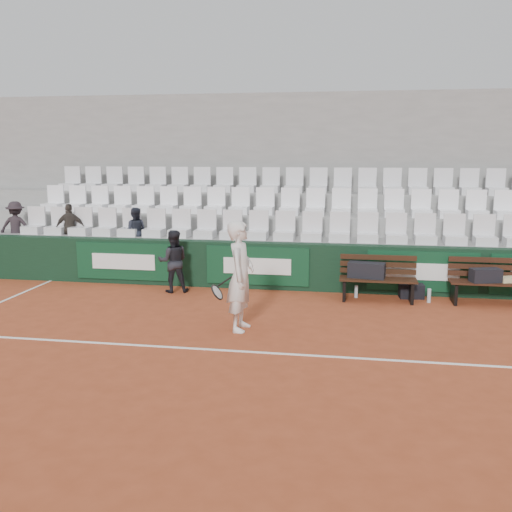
{
  "coord_description": "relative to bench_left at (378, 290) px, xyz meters",
  "views": [
    {
      "loc": [
        1.77,
        -7.89,
        2.92
      ],
      "look_at": [
        0.02,
        2.4,
        1.0
      ],
      "focal_mm": 40.0,
      "sensor_mm": 36.0,
      "label": 1
    }
  ],
  "objects": [
    {
      "name": "back_barrier",
      "position": [
        -2.23,
        0.66,
        0.28
      ],
      "size": [
        18.0,
        0.34,
        1.0
      ],
      "color": "black",
      "rests_on": "ground"
    },
    {
      "name": "tennis_player",
      "position": [
        -2.31,
        -2.28,
        0.68
      ],
      "size": [
        0.73,
        0.68,
        1.82
      ],
      "color": "silver",
      "rests_on": "ground"
    },
    {
      "name": "court_baseline",
      "position": [
        -2.3,
        -3.33,
        -0.22
      ],
      "size": [
        18.0,
        0.06,
        0.01
      ],
      "primitive_type": "cube",
      "color": "white",
      "rests_on": "ground"
    },
    {
      "name": "seat_row_front",
      "position": [
        -2.3,
        1.12,
        1.09
      ],
      "size": [
        11.9,
        0.44,
        0.63
      ],
      "primitive_type": "cube",
      "color": "silver",
      "rests_on": "grandstand_tier_front"
    },
    {
      "name": "bench_right",
      "position": [
        2.12,
        0.08,
        0.0
      ],
      "size": [
        1.5,
        0.56,
        0.45
      ],
      "primitive_type": "cube",
      "color": "#351A10",
      "rests_on": "ground"
    },
    {
      "name": "grandstand_tier_back",
      "position": [
        -2.3,
        3.19,
        0.72
      ],
      "size": [
        18.0,
        0.95,
        1.9
      ],
      "primitive_type": "cube",
      "color": "gray",
      "rests_on": "ground"
    },
    {
      "name": "grandstand_rear_wall",
      "position": [
        -2.3,
        3.82,
        1.98
      ],
      "size": [
        18.0,
        0.3,
        4.4
      ],
      "primitive_type": "cube",
      "color": "gray",
      "rests_on": "ground"
    },
    {
      "name": "spectator_c",
      "position": [
        -5.48,
        1.17,
        1.33
      ],
      "size": [
        0.61,
        0.51,
        1.1
      ],
      "primitive_type": "imported",
      "rotation": [
        0.0,
        0.0,
        3.33
      ],
      "color": "#1E222D",
      "rests_on": "grandstand_tier_front"
    },
    {
      "name": "towel",
      "position": [
        2.45,
        0.13,
        0.27
      ],
      "size": [
        0.4,
        0.34,
        0.09
      ],
      "primitive_type": "cube",
      "rotation": [
        0.0,
        0.0,
        0.34
      ],
      "color": "#C7B981",
      "rests_on": "bench_right"
    },
    {
      "name": "water_bottle_near",
      "position": [
        -0.41,
        0.17,
        -0.1
      ],
      "size": [
        0.07,
        0.07,
        0.26
      ],
      "primitive_type": "cylinder",
      "color": "silver",
      "rests_on": "ground"
    },
    {
      "name": "grandstand_tier_mid",
      "position": [
        -2.3,
        2.24,
        0.5
      ],
      "size": [
        18.0,
        0.95,
        1.45
      ],
      "primitive_type": "cube",
      "color": "#979794",
      "rests_on": "ground"
    },
    {
      "name": "ball_kid",
      "position": [
        -4.21,
        0.02,
        0.43
      ],
      "size": [
        0.76,
        0.66,
        1.31
      ],
      "primitive_type": "imported",
      "rotation": [
        0.0,
        0.0,
        3.44
      ],
      "color": "black",
      "rests_on": "ground"
    },
    {
      "name": "spectator_a",
      "position": [
        -8.47,
        1.17,
        1.37
      ],
      "size": [
        0.86,
        0.63,
        1.2
      ],
      "primitive_type": "imported",
      "rotation": [
        0.0,
        0.0,
        3.4
      ],
      "color": "black",
      "rests_on": "grandstand_tier_front"
    },
    {
      "name": "grandstand_tier_front",
      "position": [
        -2.3,
        1.29,
        0.28
      ],
      "size": [
        18.0,
        0.95,
        1.0
      ],
      "primitive_type": "cube",
      "color": "gray",
      "rests_on": "ground"
    },
    {
      "name": "seat_row_back",
      "position": [
        -2.3,
        3.02,
        1.99
      ],
      "size": [
        11.9,
        0.44,
        0.63
      ],
      "primitive_type": "cube",
      "color": "silver",
      "rests_on": "grandstand_tier_back"
    },
    {
      "name": "ground",
      "position": [
        -2.3,
        -3.33,
        -0.23
      ],
      "size": [
        80.0,
        80.0,
        0.0
      ],
      "primitive_type": "plane",
      "color": "#9F4323",
      "rests_on": "ground"
    },
    {
      "name": "seat_row_mid",
      "position": [
        -2.3,
        2.07,
        1.54
      ],
      "size": [
        11.9,
        0.44,
        0.63
      ],
      "primitive_type": "cube",
      "color": "white",
      "rests_on": "grandstand_tier_mid"
    },
    {
      "name": "sports_bag_right",
      "position": [
        2.02,
        0.03,
        0.36
      ],
      "size": [
        0.61,
        0.4,
        0.26
      ],
      "primitive_type": "cube",
      "rotation": [
        0.0,
        0.0,
        0.27
      ],
      "color": "black",
      "rests_on": "bench_right"
    },
    {
      "name": "spectator_b",
      "position": [
        -7.09,
        1.17,
        1.36
      ],
      "size": [
        0.74,
        0.5,
        1.16
      ],
      "primitive_type": "imported",
      "rotation": [
        0.0,
        0.0,
        3.49
      ],
      "color": "#352F2A",
      "rests_on": "grandstand_tier_front"
    },
    {
      "name": "water_bottle_far",
      "position": [
        0.99,
        0.02,
        -0.09
      ],
      "size": [
        0.08,
        0.08,
        0.27
      ],
      "primitive_type": "cylinder",
      "color": "#ACBDC3",
      "rests_on": "ground"
    },
    {
      "name": "sports_bag_left",
      "position": [
        -0.23,
        0.04,
        0.38
      ],
      "size": [
        0.76,
        0.42,
        0.31
      ],
      "primitive_type": "cube",
      "rotation": [
        0.0,
        0.0,
        -0.17
      ],
      "color": "black",
      "rests_on": "bench_left"
    },
    {
      "name": "sports_bag_ground",
      "position": [
        0.69,
        0.34,
        -0.08
      ],
      "size": [
        0.5,
        0.33,
        0.29
      ],
      "primitive_type": "cube",
      "rotation": [
        0.0,
        0.0,
        0.1
      ],
      "color": "black",
      "rests_on": "ground"
    },
    {
      "name": "bench_left",
      "position": [
        0.0,
        0.0,
        0.0
      ],
      "size": [
        1.5,
        0.56,
        0.45
      ],
      "primitive_type": "cube",
      "color": "#321B0F",
      "rests_on": "ground"
    }
  ]
}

